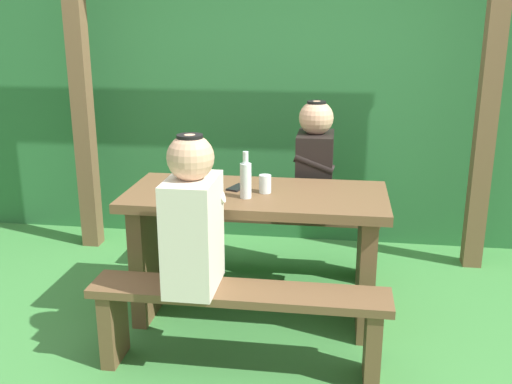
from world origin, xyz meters
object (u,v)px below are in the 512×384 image
object	(u,v)px
picnic_table	(256,232)
drinking_glass	(265,184)
person_white_shirt	(193,219)
bottle_left	(246,179)
bench_near	(239,312)
person_black_coat	(315,163)
cell_phone	(238,187)
bench_far	(268,229)

from	to	relation	value
picnic_table	drinking_glass	world-z (taller)	drinking_glass
picnic_table	person_white_shirt	world-z (taller)	person_white_shirt
person_white_shirt	bottle_left	distance (m)	0.49
bench_near	bottle_left	size ratio (longest dim) A/B	5.68
person_white_shirt	person_black_coat	size ratio (longest dim) A/B	1.00
drinking_glass	bottle_left	bearing A→B (deg)	-130.42
bottle_left	cell_phone	xyz separation A→B (m)	(-0.07, 0.17, -0.10)
person_white_shirt	bottle_left	world-z (taller)	person_white_shirt
person_black_coat	cell_phone	xyz separation A→B (m)	(-0.40, -0.50, -0.03)
picnic_table	bottle_left	world-z (taller)	bottle_left
bench_far	person_black_coat	world-z (taller)	person_black_coat
bench_far	bottle_left	bearing A→B (deg)	-93.28
bench_near	person_black_coat	bearing A→B (deg)	75.68
person_white_shirt	bench_far	bearing A→B (deg)	79.54
person_black_coat	drinking_glass	xyz separation A→B (m)	(-0.24, -0.57, 0.02)
bench_far	bottle_left	size ratio (longest dim) A/B	5.68
person_black_coat	picnic_table	bearing A→B (deg)	-117.11
drinking_glass	cell_phone	size ratio (longest dim) A/B	0.69
bench_far	person_white_shirt	world-z (taller)	person_white_shirt
bottle_left	drinking_glass	bearing A→B (deg)	49.58
bench_far	bottle_left	distance (m)	0.85
bench_far	person_white_shirt	size ratio (longest dim) A/B	1.95
picnic_table	person_white_shirt	xyz separation A→B (m)	(-0.21, -0.56, 0.26)
person_black_coat	bottle_left	distance (m)	0.75
bench_far	bench_near	bearing A→B (deg)	-90.00
person_white_shirt	bottle_left	size ratio (longest dim) A/B	2.92
picnic_table	drinking_glass	xyz separation A→B (m)	(0.05, -0.00, 0.28)
picnic_table	person_black_coat	size ratio (longest dim) A/B	1.95
picnic_table	person_white_shirt	bearing A→B (deg)	-110.32
bench_near	bottle_left	bearing A→B (deg)	94.79
drinking_glass	person_black_coat	bearing A→B (deg)	67.13
person_black_coat	bottle_left	size ratio (longest dim) A/B	2.92
cell_phone	bench_near	bearing A→B (deg)	-59.20
person_white_shirt	drinking_glass	xyz separation A→B (m)	(0.26, 0.56, 0.02)
drinking_glass	bench_near	bearing A→B (deg)	-95.00
bench_near	cell_phone	size ratio (longest dim) A/B	10.00
picnic_table	person_black_coat	world-z (taller)	person_black_coat
person_white_shirt	drinking_glass	distance (m)	0.61
bench_near	picnic_table	bearing A→B (deg)	90.00
bench_near	bottle_left	xyz separation A→B (m)	(-0.04, 0.46, 0.52)
bench_near	person_white_shirt	bearing A→B (deg)	179.09
person_white_shirt	drinking_glass	bearing A→B (deg)	65.26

